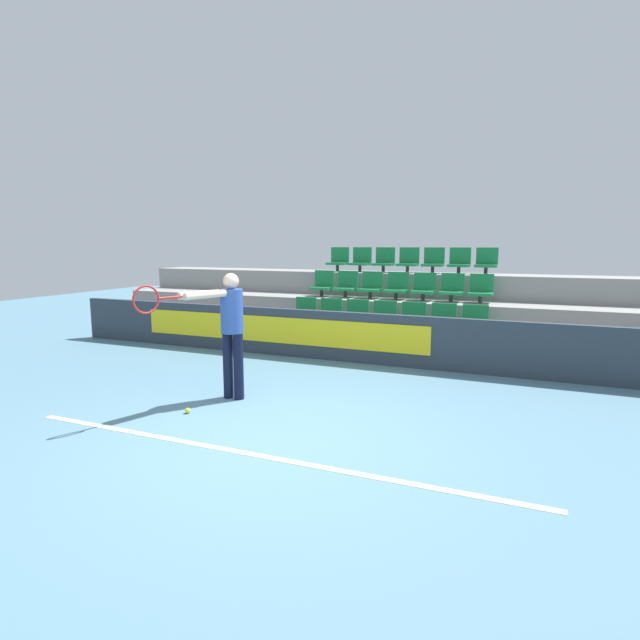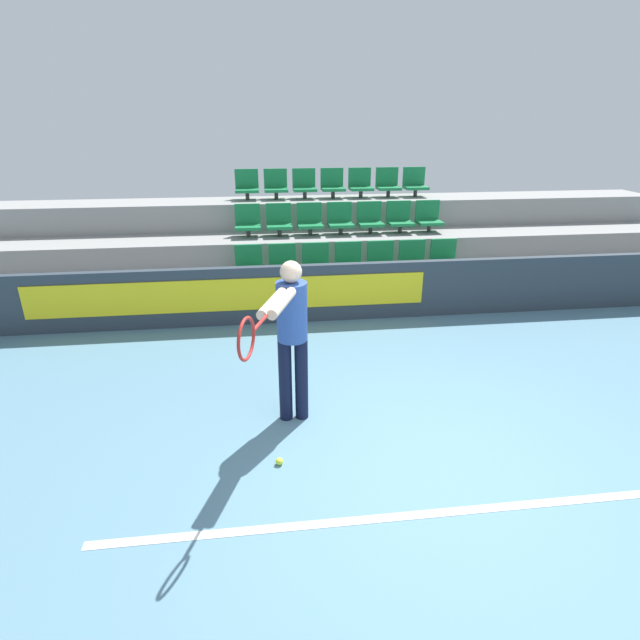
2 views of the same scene
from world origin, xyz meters
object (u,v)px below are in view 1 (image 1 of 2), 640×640
Objects in this scene: stadium_chair_16 at (384,261)px; stadium_chair_20 at (486,262)px; stadium_chair_10 at (397,287)px; tennis_player at (227,324)px; stadium_chair_11 at (424,288)px; tennis_ball at (188,411)px; stadium_chair_5 at (443,321)px; stadium_chair_19 at (459,262)px; stadium_chair_14 at (339,260)px; stadium_chair_15 at (361,261)px; stadium_chair_2 at (356,316)px; stadium_chair_7 at (323,284)px; stadium_chair_17 at (408,261)px; stadium_chair_3 at (384,317)px; stadium_chair_13 at (481,290)px; stadium_chair_9 at (371,286)px; stadium_chair_8 at (346,285)px; stadium_chair_4 at (413,319)px; stadium_chair_0 at (304,313)px; stadium_chair_1 at (330,314)px; stadium_chair_12 at (452,289)px; stadium_chair_6 at (475,322)px; stadium_chair_18 at (433,261)px.

stadium_chair_16 is 1.00× the size of stadium_chair_20.
stadium_chair_20 is (1.57, 0.92, 0.47)m from stadium_chair_10.
stadium_chair_11 is at bearing 87.92° from tennis_player.
tennis_ball is at bearing -116.45° from stadium_chair_20.
stadium_chair_19 reaches higher than stadium_chair_5.
stadium_chair_14 is 1.00× the size of stadium_chair_15.
stadium_chair_2 is 4.07m from tennis_ball.
stadium_chair_20 is at bearing 16.39° from stadium_chair_7.
stadium_chair_2 is at bearing -105.82° from stadium_chair_17.
tennis_ball is at bearing -110.64° from stadium_chair_11.
stadium_chair_16 reaches higher than stadium_chair_2.
stadium_chair_3 is 1.00× the size of stadium_chair_5.
stadium_chair_13 is 7.95× the size of tennis_ball.
stadium_chair_2 is 1.00× the size of stadium_chair_20.
stadium_chair_9 and stadium_chair_10 have the same top height.
stadium_chair_3 is 1.00× the size of stadium_chair_17.
stadium_chair_15 is 6.01m from tennis_ball.
stadium_chair_3 is at bearing -41.43° from stadium_chair_8.
stadium_chair_20 is (1.05, 0.92, 0.47)m from stadium_chair_11.
stadium_chair_4 is at bearing -30.47° from stadium_chair_8.
stadium_chair_0 is at bearing 180.00° from stadium_chair_2.
stadium_chair_10 is at bearing 30.47° from stadium_chair_0.
stadium_chair_14 is (0.00, 1.85, 0.94)m from stadium_chair_0.
stadium_chair_3 is at bearing 180.00° from stadium_chair_4.
stadium_chair_12 is (2.09, 0.92, 0.47)m from stadium_chair_1.
stadium_chair_17 reaches higher than stadium_chair_12.
stadium_chair_6 is 1.00× the size of stadium_chair_20.
tennis_player is at bearing -105.25° from stadium_chair_10.
stadium_chair_15 is at bearing 87.42° from tennis_ball.
stadium_chair_10 is at bearing -30.47° from stadium_chair_14.
stadium_chair_4 is 1.04m from stadium_chair_11.
stadium_chair_8 is at bearing -119.53° from stadium_chair_16.
stadium_chair_17 is 1.00× the size of stadium_chair_18.
stadium_chair_3 is 1.00× the size of stadium_chair_18.
stadium_chair_12 is at bearing 41.43° from stadium_chair_3.
stadium_chair_2 is 1.00× the size of stadium_chair_6.
stadium_chair_12 is (1.05, 0.92, 0.47)m from stadium_chair_3.
tennis_player is (-2.71, -5.12, -0.65)m from stadium_chair_20.
stadium_chair_3 is 1.00× the size of stadium_chair_19.
stadium_chair_8 is 2.61m from stadium_chair_13.
stadium_chair_9 is at bearing 156.19° from stadium_chair_6.
stadium_chair_14 is 1.00× the size of stadium_chair_16.
stadium_chair_5 is at bearing 0.00° from stadium_chair_2.
stadium_chair_3 is at bearing -60.47° from stadium_chair_15.
stadium_chair_7 is (0.00, 0.92, 0.47)m from stadium_chair_0.
stadium_chair_9 is at bearing 180.00° from stadium_chair_13.
stadium_chair_5 is (2.09, 0.00, 0.00)m from stadium_chair_1.
stadium_chair_0 reaches higher than tennis_ball.
tennis_ball is at bearing -97.72° from stadium_chair_16.
stadium_chair_18 is at bearing 0.00° from stadium_chair_17.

